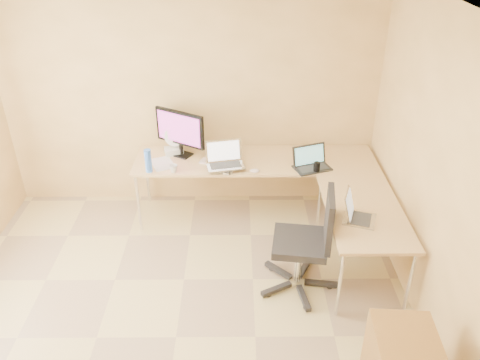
{
  "coord_description": "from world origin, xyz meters",
  "views": [
    {
      "loc": [
        0.52,
        -2.89,
        3.22
      ],
      "look_at": [
        0.55,
        1.1,
        0.9
      ],
      "focal_mm": 36.37,
      "sensor_mm": 36.0,
      "label": 1
    }
  ],
  "objects_px": {
    "water_bottle": "(148,161)",
    "desk_main": "(255,188)",
    "laptop_black": "(313,159)",
    "keyboard": "(219,164)",
    "office_chair": "(300,243)",
    "desk_return": "(360,241)",
    "mug": "(173,169)",
    "desk_fan": "(174,141)",
    "monitor": "(180,133)",
    "laptop_center": "(225,155)",
    "laptop_return": "(361,210)"
  },
  "relations": [
    {
      "from": "water_bottle",
      "to": "desk_main",
      "type": "bearing_deg",
      "value": 13.54
    },
    {
      "from": "laptop_black",
      "to": "keyboard",
      "type": "xyz_separation_m",
      "value": [
        -1.0,
        0.1,
        -0.11
      ]
    },
    {
      "from": "keyboard",
      "to": "laptop_black",
      "type": "bearing_deg",
      "value": 17.04
    },
    {
      "from": "water_bottle",
      "to": "office_chair",
      "type": "distance_m",
      "value": 1.8
    },
    {
      "from": "desk_return",
      "to": "water_bottle",
      "type": "bearing_deg",
      "value": 160.87
    },
    {
      "from": "desk_return",
      "to": "mug",
      "type": "relative_size",
      "value": 14.93
    },
    {
      "from": "laptop_black",
      "to": "water_bottle",
      "type": "bearing_deg",
      "value": 161.51
    },
    {
      "from": "water_bottle",
      "to": "desk_fan",
      "type": "bearing_deg",
      "value": 65.47
    },
    {
      "from": "keyboard",
      "to": "water_bottle",
      "type": "bearing_deg",
      "value": -145.3
    },
    {
      "from": "desk_main",
      "to": "keyboard",
      "type": "distance_m",
      "value": 0.56
    },
    {
      "from": "monitor",
      "to": "laptop_center",
      "type": "distance_m",
      "value": 0.61
    },
    {
      "from": "desk_return",
      "to": "laptop_center",
      "type": "height_order",
      "value": "laptop_center"
    },
    {
      "from": "desk_return",
      "to": "office_chair",
      "type": "distance_m",
      "value": 0.66
    },
    {
      "from": "desk_return",
      "to": "desk_fan",
      "type": "relative_size",
      "value": 4.82
    },
    {
      "from": "laptop_center",
      "to": "mug",
      "type": "distance_m",
      "value": 0.56
    },
    {
      "from": "desk_fan",
      "to": "water_bottle",
      "type": "bearing_deg",
      "value": -90.84
    },
    {
      "from": "desk_main",
      "to": "keyboard",
      "type": "xyz_separation_m",
      "value": [
        -0.4,
        -0.12,
        0.37
      ]
    },
    {
      "from": "laptop_center",
      "to": "desk_fan",
      "type": "height_order",
      "value": "laptop_center"
    },
    {
      "from": "laptop_black",
      "to": "water_bottle",
      "type": "distance_m",
      "value": 1.72
    },
    {
      "from": "desk_return",
      "to": "desk_fan",
      "type": "xyz_separation_m",
      "value": [
        -1.89,
        1.2,
        0.5
      ]
    },
    {
      "from": "desk_fan",
      "to": "desk_return",
      "type": "bearing_deg",
      "value": -8.77
    },
    {
      "from": "keyboard",
      "to": "desk_main",
      "type": "bearing_deg",
      "value": 39.49
    },
    {
      "from": "desk_return",
      "to": "laptop_return",
      "type": "relative_size",
      "value": 3.98
    },
    {
      "from": "laptop_center",
      "to": "laptop_return",
      "type": "distance_m",
      "value": 1.54
    },
    {
      "from": "monitor",
      "to": "laptop_return",
      "type": "distance_m",
      "value": 2.15
    },
    {
      "from": "water_bottle",
      "to": "laptop_black",
      "type": "bearing_deg",
      "value": 1.67
    },
    {
      "from": "desk_return",
      "to": "laptop_return",
      "type": "distance_m",
      "value": 0.51
    },
    {
      "from": "monitor",
      "to": "keyboard",
      "type": "height_order",
      "value": "monitor"
    },
    {
      "from": "monitor",
      "to": "laptop_center",
      "type": "xyz_separation_m",
      "value": [
        0.5,
        -0.34,
        -0.1
      ]
    },
    {
      "from": "monitor",
      "to": "laptop_black",
      "type": "height_order",
      "value": "monitor"
    },
    {
      "from": "mug",
      "to": "keyboard",
      "type": "bearing_deg",
      "value": 19.61
    },
    {
      "from": "laptop_center",
      "to": "water_bottle",
      "type": "height_order",
      "value": "laptop_center"
    },
    {
      "from": "desk_return",
      "to": "laptop_center",
      "type": "xyz_separation_m",
      "value": [
        -1.3,
        0.77,
        0.53
      ]
    },
    {
      "from": "mug",
      "to": "office_chair",
      "type": "bearing_deg",
      "value": -36.77
    },
    {
      "from": "keyboard",
      "to": "office_chair",
      "type": "bearing_deg",
      "value": -32.04
    },
    {
      "from": "laptop_center",
      "to": "water_bottle",
      "type": "relative_size",
      "value": 1.53
    },
    {
      "from": "desk_return",
      "to": "mug",
      "type": "bearing_deg",
      "value": 158.83
    },
    {
      "from": "laptop_center",
      "to": "laptop_black",
      "type": "height_order",
      "value": "laptop_center"
    },
    {
      "from": "mug",
      "to": "desk_fan",
      "type": "bearing_deg",
      "value": 95.03
    },
    {
      "from": "laptop_return",
      "to": "desk_main",
      "type": "bearing_deg",
      "value": 55.92
    },
    {
      "from": "keyboard",
      "to": "desk_fan",
      "type": "height_order",
      "value": "desk_fan"
    },
    {
      "from": "desk_return",
      "to": "laptop_black",
      "type": "xyz_separation_m",
      "value": [
        -0.38,
        0.78,
        0.48
      ]
    },
    {
      "from": "desk_main",
      "to": "laptop_return",
      "type": "distance_m",
      "value": 1.55
    },
    {
      "from": "laptop_center",
      "to": "mug",
      "type": "xyz_separation_m",
      "value": [
        -0.54,
        -0.06,
        -0.13
      ]
    },
    {
      "from": "monitor",
      "to": "mug",
      "type": "bearing_deg",
      "value": -65.5
    },
    {
      "from": "laptop_center",
      "to": "laptop_black",
      "type": "relative_size",
      "value": 1.03
    },
    {
      "from": "monitor",
      "to": "laptop_center",
      "type": "bearing_deg",
      "value": -3.2
    },
    {
      "from": "keyboard",
      "to": "water_bottle",
      "type": "distance_m",
      "value": 0.75
    },
    {
      "from": "desk_main",
      "to": "office_chair",
      "type": "relative_size",
      "value": 2.53
    },
    {
      "from": "laptop_black",
      "to": "water_bottle",
      "type": "height_order",
      "value": "water_bottle"
    }
  ]
}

